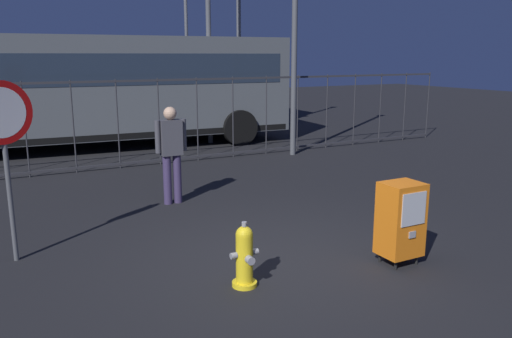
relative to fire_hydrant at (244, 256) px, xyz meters
name	(u,v)px	position (x,y,z in m)	size (l,w,h in m)	color
ground_plane	(280,259)	(0.73, 0.47, -0.35)	(60.00, 60.00, 0.00)	black
fire_hydrant	(244,256)	(0.00, 0.00, 0.00)	(0.33, 0.32, 0.75)	yellow
newspaper_box_primary	(401,219)	(1.96, -0.32, 0.22)	(0.48, 0.42, 1.02)	black
stop_sign	(3,134)	(-2.19, 1.99, 1.25)	(0.71, 0.31, 2.23)	#4C4F54
pedestrian	(171,149)	(0.38, 3.51, 0.60)	(0.55, 0.22, 1.67)	#382D51
fence_barrier	(139,122)	(0.73, 6.78, 0.67)	(18.03, 0.04, 2.00)	#2D2D33
bus_near	(97,85)	(0.44, 9.78, 1.36)	(10.64, 3.33, 3.00)	#4C5156
bus_far	(135,78)	(2.49, 13.55, 1.36)	(10.53, 2.89, 3.00)	beige
street_light_far_left	(208,11)	(3.42, 8.99, 3.36)	(0.32, 0.32, 6.32)	#4C4F54
street_light_far_right	(185,0)	(5.38, 15.99, 4.37)	(0.32, 0.32, 8.28)	#4C4F54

